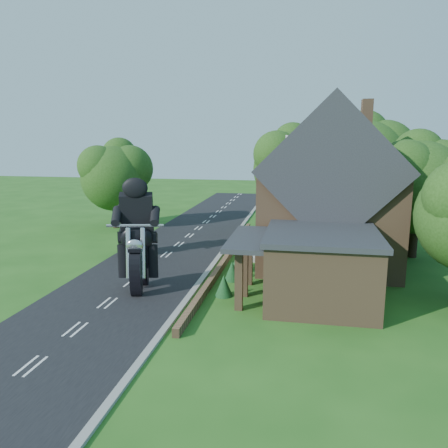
% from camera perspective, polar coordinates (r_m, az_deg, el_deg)
% --- Properties ---
extents(ground, '(120.00, 120.00, 0.00)m').
position_cam_1_polar(ground, '(24.54, -11.93, -7.57)').
color(ground, '#235618').
rests_on(ground, ground).
extents(road, '(7.00, 80.00, 0.02)m').
position_cam_1_polar(road, '(24.53, -11.93, -7.54)').
color(road, black).
rests_on(road, ground).
extents(kerb, '(0.30, 80.00, 0.12)m').
position_cam_1_polar(kerb, '(23.40, -3.57, -8.11)').
color(kerb, gray).
rests_on(kerb, ground).
extents(garden_wall, '(0.30, 22.00, 0.40)m').
position_cam_1_polar(garden_wall, '(27.89, 0.26, -4.60)').
color(garden_wall, brown).
rests_on(garden_wall, ground).
extents(house, '(9.54, 8.64, 10.24)m').
position_cam_1_polar(house, '(27.64, 13.41, 3.72)').
color(house, brown).
rests_on(house, ground).
extents(annex, '(7.05, 5.94, 3.44)m').
position_cam_1_polar(annex, '(21.46, 12.21, -5.36)').
color(annex, brown).
rests_on(annex, ground).
extents(tree_house_right, '(6.51, 6.00, 8.40)m').
position_cam_1_polar(tree_house_right, '(31.04, 24.74, 5.36)').
color(tree_house_right, black).
rests_on(tree_house_right, ground).
extents(tree_behind_house, '(7.81, 7.20, 10.08)m').
position_cam_1_polar(tree_behind_house, '(37.90, 18.50, 8.25)').
color(tree_behind_house, black).
rests_on(tree_behind_house, ground).
extents(tree_behind_left, '(6.94, 6.40, 9.16)m').
position_cam_1_polar(tree_behind_left, '(38.59, 9.29, 7.98)').
color(tree_behind_left, black).
rests_on(tree_behind_left, ground).
extents(tree_far_road, '(6.08, 5.60, 7.84)m').
position_cam_1_polar(tree_far_road, '(39.06, -13.63, 6.54)').
color(tree_far_road, black).
rests_on(tree_far_road, ground).
extents(shrub_a, '(0.90, 0.90, 1.10)m').
position_cam_1_polar(shrub_a, '(21.98, -0.02, -8.03)').
color(shrub_a, '#133C1B').
rests_on(shrub_a, ground).
extents(shrub_b, '(0.90, 0.90, 1.10)m').
position_cam_1_polar(shrub_b, '(24.32, 1.08, -6.13)').
color(shrub_b, '#133C1B').
rests_on(shrub_b, ground).
extents(shrub_c, '(0.90, 0.90, 1.10)m').
position_cam_1_polar(shrub_c, '(26.68, 1.99, -4.56)').
color(shrub_c, '#133C1B').
rests_on(shrub_c, ground).
extents(shrub_d, '(0.90, 0.90, 1.10)m').
position_cam_1_polar(shrub_d, '(31.48, 3.37, -2.13)').
color(shrub_d, '#133C1B').
rests_on(shrub_d, ground).
extents(shrub_e, '(0.90, 0.90, 1.10)m').
position_cam_1_polar(shrub_e, '(33.90, 3.92, -1.17)').
color(shrub_e, '#133C1B').
rests_on(shrub_e, ground).
extents(shrub_f, '(0.90, 0.90, 1.10)m').
position_cam_1_polar(shrub_f, '(36.33, 4.39, -0.35)').
color(shrub_f, '#133C1B').
rests_on(shrub_f, ground).
extents(motorcycle_lead, '(0.84, 1.95, 1.76)m').
position_cam_1_polar(motorcycle_lead, '(22.99, -11.03, -6.51)').
color(motorcycle_lead, black).
rests_on(motorcycle_lead, ground).
extents(motorcycle_follow, '(1.26, 1.58, 1.52)m').
position_cam_1_polar(motorcycle_follow, '(30.07, -11.74, -2.57)').
color(motorcycle_follow, black).
rests_on(motorcycle_follow, ground).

